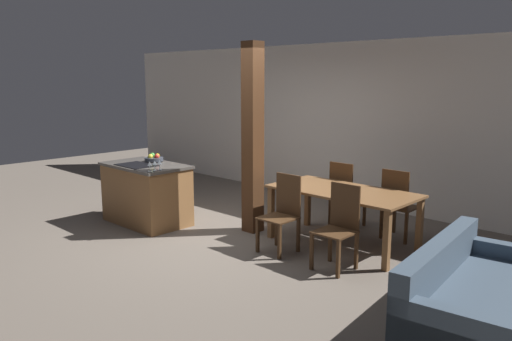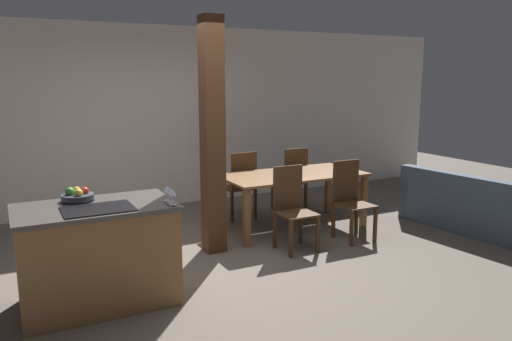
% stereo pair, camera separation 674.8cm
% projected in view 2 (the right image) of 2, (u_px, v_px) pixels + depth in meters
% --- Properties ---
extents(ground_plane, '(16.00, 16.00, 0.00)m').
position_uv_depth(ground_plane, '(213.00, 269.00, 5.12)').
color(ground_plane, '#665B51').
extents(wall_back, '(11.20, 0.08, 2.70)m').
position_uv_depth(wall_back, '(138.00, 118.00, 7.35)').
color(wall_back, silver).
rests_on(wall_back, ground_plane).
extents(kitchen_island, '(1.30, 0.79, 0.89)m').
position_uv_depth(kitchen_island, '(98.00, 255.00, 4.28)').
color(kitchen_island, olive).
rests_on(kitchen_island, ground_plane).
extents(fruit_bowl, '(0.28, 0.28, 0.12)m').
position_uv_depth(fruit_bowl, '(77.00, 195.00, 4.34)').
color(fruit_bowl, '#383D47').
rests_on(fruit_bowl, kitchen_island).
extents(wine_glass_near, '(0.06, 0.06, 0.14)m').
position_uv_depth(wine_glass_near, '(173.00, 193.00, 4.16)').
color(wine_glass_near, silver).
rests_on(wine_glass_near, kitchen_island).
extents(wine_glass_middle, '(0.06, 0.06, 0.14)m').
position_uv_depth(wine_glass_middle, '(170.00, 191.00, 4.23)').
color(wine_glass_middle, silver).
rests_on(wine_glass_middle, kitchen_island).
extents(wine_glass_far, '(0.06, 0.06, 0.14)m').
position_uv_depth(wine_glass_far, '(167.00, 189.00, 4.30)').
color(wine_glass_far, silver).
rests_on(wine_glass_far, kitchen_island).
extents(dining_table, '(1.84, 0.92, 0.72)m').
position_uv_depth(dining_table, '(292.00, 181.00, 6.43)').
color(dining_table, brown).
rests_on(dining_table, ground_plane).
extents(dining_chair_near_left, '(0.40, 0.40, 0.95)m').
position_uv_depth(dining_chair_near_left, '(293.00, 207.00, 5.68)').
color(dining_chair_near_left, '#472D19').
rests_on(dining_chair_near_left, ground_plane).
extents(dining_chair_near_right, '(0.40, 0.40, 0.95)m').
position_uv_depth(dining_chair_near_right, '(351.00, 199.00, 6.05)').
color(dining_chair_near_right, '#472D19').
rests_on(dining_chair_near_right, ground_plane).
extents(dining_chair_far_left, '(0.40, 0.40, 0.95)m').
position_uv_depth(dining_chair_far_left, '(241.00, 185.00, 6.87)').
color(dining_chair_far_left, '#472D19').
rests_on(dining_chair_far_left, ground_plane).
extents(dining_chair_far_right, '(0.40, 0.40, 0.95)m').
position_uv_depth(dining_chair_far_right, '(292.00, 179.00, 7.24)').
color(dining_chair_far_right, '#472D19').
rests_on(dining_chair_far_right, ground_plane).
extents(couch, '(1.02, 1.93, 0.75)m').
position_uv_depth(couch, '(475.00, 209.00, 6.44)').
color(couch, '#3D4C5B').
rests_on(couch, ground_plane).
extents(timber_post, '(0.22, 0.22, 2.59)m').
position_uv_depth(timber_post, '(213.00, 138.00, 5.45)').
color(timber_post, '#4C2D19').
rests_on(timber_post, ground_plane).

